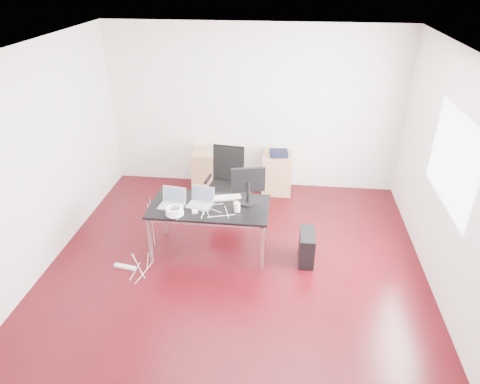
# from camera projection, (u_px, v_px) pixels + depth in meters

# --- Properties ---
(room_shell) EXTENTS (5.00, 5.00, 5.00)m
(room_shell) POSITION_uv_depth(u_px,v_px,m) (238.00, 173.00, 5.07)
(room_shell) COLOR #32050A
(room_shell) RESTS_ON ground
(desk) EXTENTS (1.60, 0.80, 0.73)m
(desk) POSITION_uv_depth(u_px,v_px,m) (209.00, 209.00, 5.76)
(desk) COLOR black
(desk) RESTS_ON ground
(office_chair) EXTENTS (0.53, 0.55, 1.08)m
(office_chair) POSITION_uv_depth(u_px,v_px,m) (226.00, 179.00, 6.70)
(office_chair) COLOR black
(office_chair) RESTS_ON ground
(filing_cabinet_left) EXTENTS (0.50, 0.50, 0.70)m
(filing_cabinet_left) POSITION_uv_depth(u_px,v_px,m) (208.00, 169.00, 7.60)
(filing_cabinet_left) COLOR #A67B53
(filing_cabinet_left) RESTS_ON ground
(filing_cabinet_right) EXTENTS (0.50, 0.50, 0.70)m
(filing_cabinet_right) POSITION_uv_depth(u_px,v_px,m) (277.00, 173.00, 7.47)
(filing_cabinet_right) COLOR #A67B53
(filing_cabinet_right) RESTS_ON ground
(pc_tower) EXTENTS (0.20, 0.45, 0.44)m
(pc_tower) POSITION_uv_depth(u_px,v_px,m) (307.00, 247.00, 5.77)
(pc_tower) COLOR black
(pc_tower) RESTS_ON ground
(wastebasket) EXTENTS (0.26, 0.26, 0.28)m
(wastebasket) POSITION_uv_depth(u_px,v_px,m) (244.00, 190.00, 7.35)
(wastebasket) COLOR black
(wastebasket) RESTS_ON ground
(power_strip) EXTENTS (0.31, 0.11, 0.04)m
(power_strip) POSITION_uv_depth(u_px,v_px,m) (125.00, 267.00, 5.72)
(power_strip) COLOR white
(power_strip) RESTS_ON ground
(laptop_left) EXTENTS (0.36, 0.30, 0.23)m
(laptop_left) POSITION_uv_depth(u_px,v_px,m) (173.00, 202.00, 5.71)
(laptop_left) COLOR silver
(laptop_left) RESTS_ON desk
(laptop_right) EXTENTS (0.37, 0.31, 0.23)m
(laptop_right) POSITION_uv_depth(u_px,v_px,m) (201.00, 201.00, 5.73)
(laptop_right) COLOR silver
(laptop_right) RESTS_ON desk
(monitor) EXTENTS (0.45, 0.26, 0.51)m
(monitor) POSITION_uv_depth(u_px,v_px,m) (248.00, 184.00, 5.68)
(monitor) COLOR black
(monitor) RESTS_ON desk
(keyboard) EXTENTS (0.46, 0.25, 0.02)m
(keyboard) POSITION_uv_depth(u_px,v_px,m) (225.00, 198.00, 5.90)
(keyboard) COLOR white
(keyboard) RESTS_ON desk
(cup_white) EXTENTS (0.08, 0.08, 0.12)m
(cup_white) POSITION_uv_depth(u_px,v_px,m) (237.00, 207.00, 5.58)
(cup_white) COLOR white
(cup_white) RESTS_ON desk
(cup_brown) EXTENTS (0.09, 0.09, 0.10)m
(cup_brown) POSITION_uv_depth(u_px,v_px,m) (236.00, 204.00, 5.66)
(cup_brown) COLOR brown
(cup_brown) RESTS_ON desk
(cable_coil) EXTENTS (0.24, 0.24, 0.11)m
(cable_coil) POSITION_uv_depth(u_px,v_px,m) (175.00, 211.00, 5.50)
(cable_coil) COLOR white
(cable_coil) RESTS_ON desk
(power_adapter) EXTENTS (0.08, 0.08, 0.03)m
(power_adapter) POSITION_uv_depth(u_px,v_px,m) (195.00, 211.00, 5.57)
(power_adapter) COLOR white
(power_adapter) RESTS_ON desk
(speaker) EXTENTS (0.09, 0.08, 0.18)m
(speaker) POSITION_uv_depth(u_px,v_px,m) (210.00, 148.00, 7.33)
(speaker) COLOR #9E9E9E
(speaker) RESTS_ON filing_cabinet_left
(navy_garment) EXTENTS (0.33, 0.28, 0.09)m
(navy_garment) POSITION_uv_depth(u_px,v_px,m) (279.00, 153.00, 7.24)
(navy_garment) COLOR black
(navy_garment) RESTS_ON filing_cabinet_right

